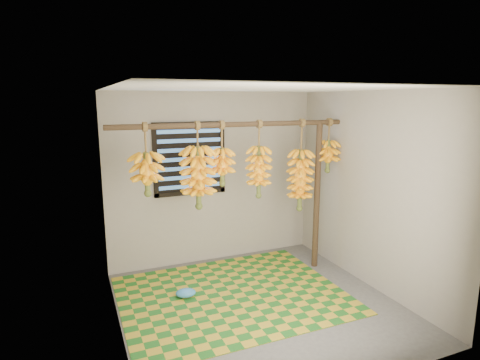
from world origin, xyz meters
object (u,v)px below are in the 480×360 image
banana_bunch_d (259,172)px  banana_bunch_f (328,156)px  woven_mat (232,295)px  banana_bunch_b (198,178)px  support_post (317,197)px  banana_bunch_c (222,167)px  banana_bunch_e (300,180)px  banana_bunch_a (147,174)px  plastic_bag (186,293)px

banana_bunch_d → banana_bunch_f: bearing=0.0°
woven_mat → banana_bunch_d: size_ratio=2.65×
woven_mat → banana_bunch_f: 2.21m
banana_bunch_b → banana_bunch_f: 1.83m
support_post → banana_bunch_f: 0.57m
woven_mat → banana_bunch_c: 1.54m
support_post → banana_bunch_f: (0.15, 0.00, 0.55)m
banana_bunch_b → banana_bunch_e: 1.41m
banana_bunch_a → banana_bunch_e: 2.01m
banana_bunch_d → banana_bunch_f: (1.03, 0.00, 0.14)m
banana_bunch_e → banana_bunch_f: bearing=0.0°
banana_bunch_f → woven_mat: bearing=-166.9°
support_post → banana_bunch_a: 2.32m
banana_bunch_d → banana_bunch_e: same height
banana_bunch_a → banana_bunch_e: bearing=-0.0°
plastic_bag → banana_bunch_d: size_ratio=0.25×
plastic_bag → banana_bunch_d: bearing=11.0°
banana_bunch_c → woven_mat: bearing=-93.0°
woven_mat → banana_bunch_f: bearing=13.1°
banana_bunch_b → banana_bunch_e: size_ratio=0.85×
plastic_bag → banana_bunch_a: 1.47m
banana_bunch_c → support_post: bearing=0.0°
plastic_bag → banana_bunch_f: banana_bunch_f is taller
plastic_bag → banana_bunch_e: size_ratio=0.20×
woven_mat → plastic_bag: (-0.53, 0.16, 0.05)m
banana_bunch_e → banana_bunch_f: same height
support_post → banana_bunch_e: size_ratio=1.66×
plastic_bag → banana_bunch_b: bearing=39.3°
banana_bunch_f → banana_bunch_d: bearing=180.0°
plastic_bag → banana_bunch_f: 2.55m
banana_bunch_c → banana_bunch_d: same height
woven_mat → plastic_bag: 0.55m
plastic_bag → woven_mat: bearing=-16.8°
banana_bunch_d → woven_mat: bearing=-144.8°
woven_mat → banana_bunch_a: bearing=157.8°
banana_bunch_c → banana_bunch_e: (1.10, -0.00, -0.25)m
woven_mat → support_post: bearing=14.5°
banana_bunch_e → banana_bunch_f: size_ratio=1.67×
support_post → banana_bunch_b: bearing=180.0°
plastic_bag → banana_bunch_c: bearing=20.2°
plastic_bag → banana_bunch_d: (1.03, 0.20, 1.34)m
woven_mat → banana_bunch_a: size_ratio=3.15×
support_post → banana_bunch_e: bearing=-180.0°
banana_bunch_b → banana_bunch_d: size_ratio=1.06×
support_post → plastic_bag: 2.14m
woven_mat → banana_bunch_b: (-0.28, 0.36, 1.38)m
plastic_bag → banana_bunch_c: (0.54, 0.20, 1.44)m
banana_bunch_c → banana_bunch_f: (1.52, 0.00, 0.05)m
banana_bunch_b → woven_mat: bearing=-51.9°
support_post → woven_mat: 1.75m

